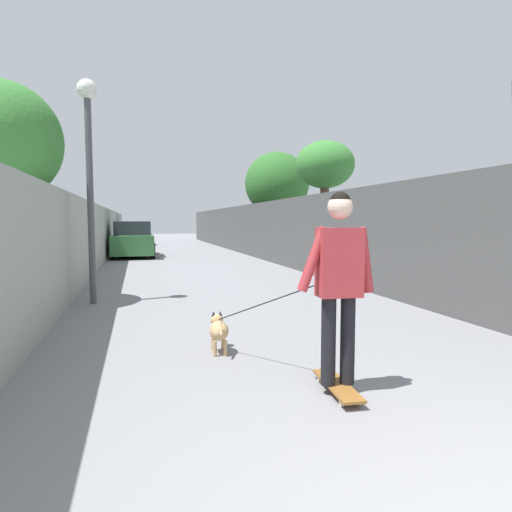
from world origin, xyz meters
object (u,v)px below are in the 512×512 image
at_px(person_skateboarder, 339,273).
at_px(dog, 219,329).
at_px(skateboard, 337,385).
at_px(tree_right_near, 325,167).
at_px(tree_right_distant, 277,184).
at_px(tree_left_far, 2,142).
at_px(car_far, 134,234).
at_px(car_near, 133,240).
at_px(lamp_post, 89,151).

xyz_separation_m(person_skateboarder, dog, (1.46, 0.80, -0.81)).
bearing_deg(skateboard, tree_right_near, -23.57).
bearing_deg(tree_right_distant, skateboard, 163.78).
distance_m(tree_left_far, person_skateboarder, 6.65).
bearing_deg(person_skateboarder, car_far, 4.32).
relative_size(tree_left_far, car_far, 1.03).
height_order(car_near, car_far, same).
distance_m(tree_right_distant, person_skateboarder, 17.37).
distance_m(tree_left_far, tree_right_distant, 14.46).
relative_size(person_skateboarder, car_near, 0.41).
height_order(tree_right_distant, lamp_post, tree_right_distant).
height_order(person_skateboarder, dog, person_skateboarder).
bearing_deg(skateboard, car_near, 6.80).
bearing_deg(lamp_post, skateboard, -153.54).
relative_size(lamp_post, car_near, 0.99).
bearing_deg(car_far, tree_right_distant, -143.36).
relative_size(skateboard, dog, 0.46).
xyz_separation_m(tree_right_near, tree_left_far, (-5.50, 8.54, -0.52)).
distance_m(lamp_post, car_near, 11.33).
relative_size(tree_right_distant, car_far, 1.27).
relative_size(tree_right_near, person_skateboarder, 2.53).
bearing_deg(car_far, tree_right_near, -156.56).
xyz_separation_m(lamp_post, car_near, (11.12, -0.60, -2.11)).
relative_size(lamp_post, person_skateboarder, 2.40).
distance_m(tree_right_near, dog, 11.02).
relative_size(tree_right_distant, car_near, 1.18).
bearing_deg(skateboard, dog, 28.78).
bearing_deg(tree_right_distant, tree_left_far, 142.73).
distance_m(car_near, car_far, 9.39).
bearing_deg(skateboard, person_skateboarder, -178.21).
height_order(dog, car_near, car_near).
relative_size(tree_right_near, lamp_post, 1.05).
distance_m(tree_right_near, car_far, 16.64).
bearing_deg(person_skateboarder, car_near, 6.80).
bearing_deg(car_near, lamp_post, 176.91).
xyz_separation_m(tree_left_far, dog, (-3.57, -3.14, -2.63)).
height_order(person_skateboarder, car_near, person_skateboarder).
bearing_deg(tree_right_near, car_near, 49.02).
distance_m(person_skateboarder, dog, 1.86).
relative_size(tree_left_far, dog, 2.25).
height_order(person_skateboarder, car_far, person_skateboarder).
bearing_deg(tree_right_near, tree_right_distant, -2.02).
distance_m(tree_left_far, car_near, 11.56).
xyz_separation_m(tree_left_far, tree_right_distant, (11.50, -8.75, 0.44)).
height_order(tree_right_near, person_skateboarder, tree_right_near).
distance_m(tree_left_far, car_far, 20.78).
height_order(lamp_post, dog, lamp_post).
bearing_deg(tree_right_distant, person_skateboarder, 163.78).
xyz_separation_m(skateboard, car_near, (16.21, 1.93, 0.65)).
bearing_deg(tree_right_near, car_far, 23.44).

